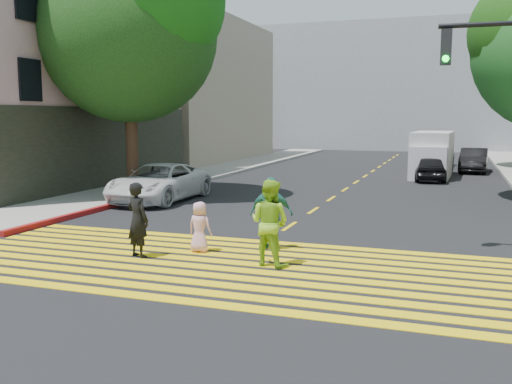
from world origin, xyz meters
The scene contains 18 objects.
ground centered at (0.00, 0.00, 0.00)m, with size 120.00×120.00×0.00m, color black.
sidewalk_left centered at (-8.50, 22.00, 0.07)m, with size 3.00×40.00×0.15m, color gray.
curb_red centered at (-6.90, 6.00, 0.08)m, with size 0.20×8.00×0.16m, color maroon.
crosswalk centered at (0.00, 1.28, 0.01)m, with size 13.40×5.30×0.01m.
lane_line centered at (0.00, 22.50, 0.01)m, with size 0.12×34.40×0.01m.
building_left_pink centered at (-16.00, 12.00, 4.58)m, with size 12.10×14.10×11.00m.
building_left_tan centered at (-16.00, 28.00, 5.00)m, with size 12.00×16.00×10.00m, color tan.
backdrop_block centered at (0.00, 48.00, 6.00)m, with size 30.00×8.00×12.00m, color gray.
tree_left centered at (-7.70, 10.18, 6.85)m, with size 9.58×9.33×10.16m.
pedestrian_man centered at (-2.28, 1.31, 0.87)m, with size 0.63×0.42×1.74m, color black.
pedestrian_woman centered at (0.80, 1.61, 0.94)m, with size 0.91×0.71×1.88m, color #8CC526.
pedestrian_child centered at (-1.15, 2.22, 0.61)m, with size 0.59×0.39×1.22m, color #E5A3B5.
pedestrian_extra centered at (0.37, 3.08, 0.88)m, with size 1.04×0.43×1.77m, color #257065.
white_sedan centered at (-6.08, 9.24, 0.71)m, with size 2.36×5.13×1.43m, color silver.
dark_car_near centered at (3.37, 19.92, 0.63)m, with size 1.50×3.72×1.27m, color black.
silver_car centered at (3.39, 28.38, 0.74)m, with size 2.06×5.07×1.47m, color #B9B9B9.
dark_car_parked centered at (5.58, 25.33, 0.69)m, with size 1.46×4.19×1.38m, color black.
white_van centered at (3.38, 21.66, 1.14)m, with size 2.16×5.16×2.39m.
Camera 1 is at (4.49, -9.90, 3.22)m, focal length 40.00 mm.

